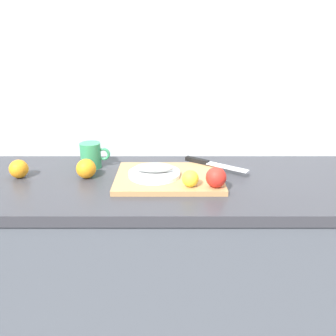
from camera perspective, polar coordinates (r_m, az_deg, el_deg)
name	(u,v)px	position (r m, az deg, el deg)	size (l,w,h in m)	color
back_wall	(164,80)	(1.60, -0.71, 14.23)	(3.20, 0.05, 2.50)	silver
kitchen_counter	(164,274)	(1.59, -0.69, -17.11)	(2.00, 0.60, 0.90)	#4C5159
cutting_board	(168,177)	(1.37, 0.00, -1.57)	(0.42, 0.31, 0.02)	tan
white_plate	(153,174)	(1.36, -2.43, -0.93)	(0.20, 0.20, 0.01)	white
fish_fillet	(153,168)	(1.35, -2.45, 0.08)	(0.15, 0.06, 0.04)	#999E99
chef_knife	(207,163)	(1.48, 6.39, 0.86)	(0.25, 0.19, 0.02)	silver
lemon_0	(189,178)	(1.25, 3.51, -1.73)	(0.06, 0.06, 0.06)	yellow
tomato_0	(215,177)	(1.25, 7.74, -1.51)	(0.08, 0.08, 0.08)	red
coffee_mug_0	(90,155)	(1.52, -12.69, 2.05)	(0.13, 0.09, 0.11)	#338C59
orange_0	(85,169)	(1.42, -13.50, -0.11)	(0.08, 0.08, 0.08)	orange
orange_1	(18,169)	(1.50, -23.52, -0.16)	(0.07, 0.07, 0.07)	orange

